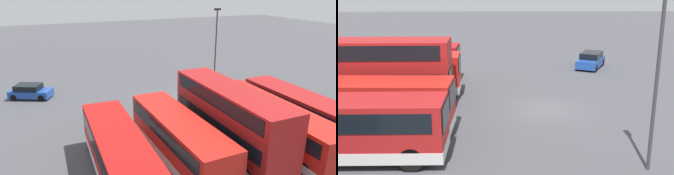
% 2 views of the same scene
% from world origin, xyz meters
% --- Properties ---
extents(ground_plane, '(140.00, 140.00, 0.00)m').
position_xyz_m(ground_plane, '(0.00, 0.00, 0.00)').
color(ground_plane, '#47474C').
extents(bus_single_deck_near_end, '(2.63, 10.34, 2.95)m').
position_xyz_m(bus_single_deck_near_end, '(-7.01, 10.59, 1.62)').
color(bus_single_deck_near_end, '#A51919').
rests_on(bus_single_deck_near_end, ground).
extents(bus_single_deck_second, '(2.92, 11.81, 2.95)m').
position_xyz_m(bus_single_deck_second, '(-3.70, 11.32, 1.62)').
color(bus_single_deck_second, red).
rests_on(bus_single_deck_second, ground).
extents(bus_double_decker_third, '(2.68, 10.47, 4.55)m').
position_xyz_m(bus_double_decker_third, '(-0.12, 11.17, 2.45)').
color(bus_double_decker_third, '#A51919').
rests_on(bus_double_decker_third, ground).
extents(bus_single_deck_fourth, '(2.86, 10.34, 2.95)m').
position_xyz_m(bus_single_deck_fourth, '(3.41, 10.85, 1.62)').
color(bus_single_deck_fourth, red).
rests_on(bus_single_deck_fourth, ground).
extents(bus_single_deck_fifth, '(2.87, 10.15, 2.95)m').
position_xyz_m(bus_single_deck_fifth, '(7.45, 11.20, 1.62)').
color(bus_single_deck_fifth, '#B71411').
rests_on(bus_single_deck_fifth, ground).
extents(car_hatchback_silver, '(4.35, 3.38, 1.43)m').
position_xyz_m(car_hatchback_silver, '(12.01, -5.50, 0.70)').
color(car_hatchback_silver, '#1E479E').
rests_on(car_hatchback_silver, ground).
extents(lamp_post_tall, '(0.70, 0.30, 8.35)m').
position_xyz_m(lamp_post_tall, '(-8.21, -3.56, 4.86)').
color(lamp_post_tall, '#38383D').
rests_on(lamp_post_tall, ground).
extents(waste_bin_yellow, '(0.60, 0.60, 0.95)m').
position_xyz_m(waste_bin_yellow, '(-10.81, 3.68, 0.47)').
color(waste_bin_yellow, yellow).
rests_on(waste_bin_yellow, ground).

